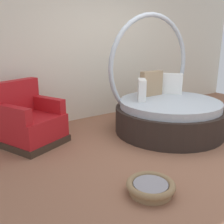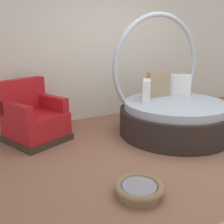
{
  "view_description": "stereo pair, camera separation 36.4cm",
  "coord_description": "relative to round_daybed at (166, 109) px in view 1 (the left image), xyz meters",
  "views": [
    {
      "loc": [
        -2.81,
        -2.26,
        1.55
      ],
      "look_at": [
        -0.81,
        0.61,
        0.55
      ],
      "focal_mm": 41.72,
      "sensor_mm": 36.0,
      "label": 1
    },
    {
      "loc": [
        -2.5,
        -2.45,
        1.55
      ],
      "look_at": [
        -0.81,
        0.61,
        0.55
      ],
      "focal_mm": 41.72,
      "sensor_mm": 36.0,
      "label": 2
    }
  ],
  "objects": [
    {
      "name": "ground_plane",
      "position": [
        -0.4,
        -0.72,
        -0.39
      ],
      "size": [
        8.0,
        8.0,
        0.02
      ],
      "primitive_type": "cube",
      "color": "#936047"
    },
    {
      "name": "red_armchair",
      "position": [
        -2.1,
        0.77,
        -0.05
      ],
      "size": [
        1.04,
        1.04,
        0.94
      ],
      "color": "#38281E",
      "rests_on": "ground_plane"
    },
    {
      "name": "pet_basket",
      "position": [
        -1.53,
        -1.26,
        -0.31
      ],
      "size": [
        0.51,
        0.51,
        0.13
      ],
      "color": "#8E704C",
      "rests_on": "ground_plane"
    },
    {
      "name": "round_daybed",
      "position": [
        0.0,
        0.0,
        0.0
      ],
      "size": [
        1.81,
        1.81,
        1.96
      ],
      "color": "#2D231E",
      "rests_on": "ground_plane"
    },
    {
      "name": "back_wall",
      "position": [
        -0.4,
        1.49,
        1.18
      ],
      "size": [
        8.0,
        0.12,
        3.13
      ],
      "primitive_type": "cube",
      "color": "silver",
      "rests_on": "ground_plane"
    }
  ]
}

